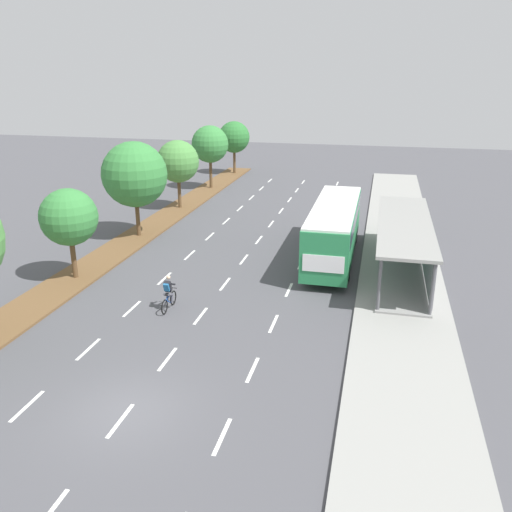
% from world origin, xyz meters
% --- Properties ---
extents(ground_plane, '(140.00, 140.00, 0.00)m').
position_xyz_m(ground_plane, '(0.00, 0.00, 0.00)').
color(ground_plane, '#4C4C51').
extents(median_strip, '(2.60, 52.00, 0.12)m').
position_xyz_m(median_strip, '(-8.30, 20.00, 0.06)').
color(median_strip, brown).
rests_on(median_strip, ground).
extents(sidewalk_right, '(4.50, 52.00, 0.15)m').
position_xyz_m(sidewalk_right, '(9.25, 20.00, 0.07)').
color(sidewalk_right, gray).
rests_on(sidewalk_right, ground).
extents(lane_divider_left, '(0.14, 46.53, 0.01)m').
position_xyz_m(lane_divider_left, '(-3.50, 17.76, 0.00)').
color(lane_divider_left, white).
rests_on(lane_divider_left, ground).
extents(lane_divider_center, '(0.14, 46.53, 0.01)m').
position_xyz_m(lane_divider_center, '(0.00, 17.76, 0.00)').
color(lane_divider_center, white).
rests_on(lane_divider_center, ground).
extents(lane_divider_right, '(0.14, 46.53, 0.01)m').
position_xyz_m(lane_divider_right, '(3.50, 17.76, 0.00)').
color(lane_divider_right, white).
rests_on(lane_divider_right, ground).
extents(bus_shelter, '(2.90, 12.54, 2.86)m').
position_xyz_m(bus_shelter, '(9.53, 15.56, 1.87)').
color(bus_shelter, gray).
rests_on(bus_shelter, sidewalk_right).
extents(bus, '(2.54, 11.29, 3.37)m').
position_xyz_m(bus, '(5.25, 17.15, 2.07)').
color(bus, '#28844C').
rests_on(bus, ground).
extents(cyclist, '(0.46, 1.82, 1.71)m').
position_xyz_m(cyclist, '(-1.72, 7.98, 0.79)').
color(cyclist, black).
rests_on(cyclist, ground).
extents(median_tree_second, '(3.07, 3.07, 4.95)m').
position_xyz_m(median_tree_second, '(-8.23, 10.48, 3.52)').
color(median_tree_second, brown).
rests_on(median_tree_second, median_strip).
extents(median_tree_third, '(4.37, 4.37, 6.41)m').
position_xyz_m(median_tree_third, '(-8.24, 18.59, 4.34)').
color(median_tree_third, brown).
rests_on(median_tree_third, median_strip).
extents(median_tree_fourth, '(3.42, 3.42, 5.52)m').
position_xyz_m(median_tree_fourth, '(-8.33, 26.70, 3.92)').
color(median_tree_fourth, brown).
rests_on(median_tree_fourth, median_strip).
extents(median_tree_fifth, '(3.49, 3.49, 5.91)m').
position_xyz_m(median_tree_fifth, '(-8.22, 34.81, 4.27)').
color(median_tree_fifth, brown).
rests_on(median_tree_fifth, median_strip).
extents(median_tree_farthest, '(3.38, 3.38, 5.59)m').
position_xyz_m(median_tree_farthest, '(-8.11, 42.92, 4.01)').
color(median_tree_farthest, brown).
rests_on(median_tree_farthest, median_strip).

